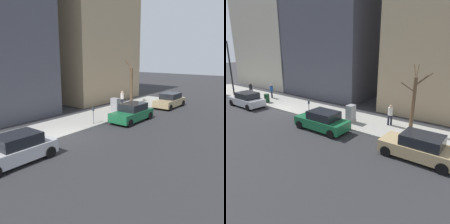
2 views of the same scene
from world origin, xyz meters
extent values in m
plane|color=#2B2B2D|center=(0.00, 0.00, 0.00)|extent=(120.00, 120.00, 0.00)
cube|color=#9E9B93|center=(2.00, 0.00, 0.07)|extent=(4.00, 36.00, 0.15)
cube|color=tan|center=(-1.11, -13.57, 0.57)|extent=(1.82, 4.21, 0.70)
cube|color=black|center=(-1.11, -13.77, 1.22)|extent=(1.61, 2.21, 0.60)
cylinder|color=black|center=(-1.95, -12.02, 0.32)|extent=(0.22, 0.64, 0.64)
cylinder|color=black|center=(-0.25, -12.02, 0.32)|extent=(0.22, 0.64, 0.64)
cylinder|color=black|center=(-1.97, -15.12, 0.32)|extent=(0.22, 0.64, 0.64)
cylinder|color=black|center=(-0.27, -15.12, 0.32)|extent=(0.22, 0.64, 0.64)
cube|color=#196038|center=(-1.17, -6.30, 0.57)|extent=(1.84, 4.22, 0.70)
cube|color=black|center=(-1.17, -6.50, 1.22)|extent=(1.62, 2.21, 0.60)
cylinder|color=black|center=(-2.03, -4.76, 0.32)|extent=(0.23, 0.64, 0.64)
cylinder|color=black|center=(-0.33, -4.74, 0.32)|extent=(0.23, 0.64, 0.64)
cylinder|color=black|center=(-2.01, -7.86, 0.32)|extent=(0.23, 0.64, 0.64)
cylinder|color=black|center=(-0.31, -7.84, 0.32)|extent=(0.23, 0.64, 0.64)
cube|color=#B7B7BC|center=(-1.08, 4.32, 0.57)|extent=(1.82, 4.21, 0.70)
cube|color=black|center=(-1.08, 4.12, 1.22)|extent=(1.61, 2.21, 0.60)
cylinder|color=black|center=(-1.92, 2.76, 0.32)|extent=(0.22, 0.64, 0.64)
cylinder|color=black|center=(-0.22, 2.77, 0.32)|extent=(0.22, 0.64, 0.64)
cylinder|color=slate|center=(0.45, -3.32, 0.68)|extent=(0.07, 0.07, 1.05)
cube|color=#2D333D|center=(0.45, -3.32, 1.35)|extent=(0.14, 0.10, 0.30)
cube|color=#A8A399|center=(1.30, -7.28, 0.24)|extent=(0.83, 0.61, 0.18)
cube|color=#939399|center=(1.30, -7.28, 0.96)|extent=(0.75, 0.55, 1.25)
cylinder|color=brown|center=(2.60, -11.83, 2.13)|extent=(0.28, 0.28, 3.96)
cylinder|color=brown|center=(2.29, -11.45, 3.40)|extent=(0.59, 0.89, 0.75)
cylinder|color=brown|center=(2.92, -11.80, 4.41)|extent=(0.72, 0.16, 1.07)
cylinder|color=brown|center=(3.10, -12.22, 3.91)|extent=(0.97, 0.94, 0.98)
cylinder|color=brown|center=(2.98, -12.12, 3.88)|extent=(0.76, 0.71, 0.75)
cylinder|color=brown|center=(2.92, -11.63, 4.40)|extent=(0.69, 0.50, 1.07)
cylinder|color=#14381E|center=(0.90, 3.66, 0.60)|extent=(0.56, 0.56, 0.90)
cylinder|color=#1E1E2D|center=(2.69, -10.22, 0.56)|extent=(0.16, 0.16, 0.82)
cylinder|color=#1E1E2D|center=(2.51, -10.06, 0.56)|extent=(0.16, 0.16, 0.82)
cylinder|color=silver|center=(2.60, -10.14, 1.28)|extent=(0.36, 0.36, 0.62)
sphere|color=tan|center=(2.60, -10.14, 1.70)|extent=(0.22, 0.22, 0.22)
cube|color=tan|center=(10.82, -12.71, 8.31)|extent=(10.63, 10.63, 16.62)
camera|label=1|loc=(-12.39, 10.66, 5.45)|focal=40.00mm
camera|label=2|loc=(-12.80, -16.84, 6.37)|focal=35.00mm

